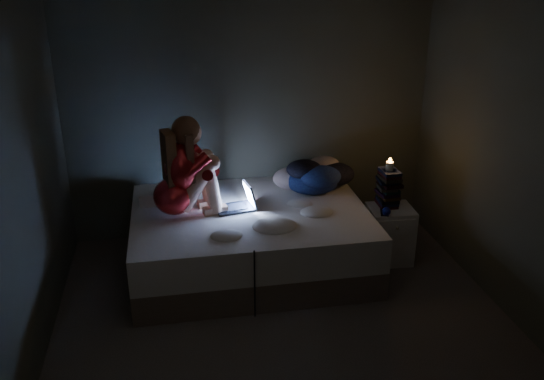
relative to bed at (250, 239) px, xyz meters
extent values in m
cube|color=#3C3634|center=(0.13, -1.10, -0.30)|extent=(3.60, 3.80, 0.02)
cube|color=#464B40|center=(0.13, 0.81, 1.01)|extent=(3.60, 0.02, 2.60)
cube|color=#464B40|center=(0.13, -3.01, 1.01)|extent=(3.60, 0.02, 2.60)
cube|color=#464B40|center=(-1.68, -1.10, 1.01)|extent=(0.02, 3.80, 2.60)
cube|color=#464B40|center=(1.94, -1.10, 1.01)|extent=(0.02, 3.80, 2.60)
cube|color=silver|center=(-0.77, 0.35, 0.35)|extent=(0.41, 0.29, 0.12)
cube|color=silver|center=(1.31, -0.11, -0.02)|extent=(0.42, 0.38, 0.54)
cylinder|color=beige|center=(1.28, -0.04, 0.66)|extent=(0.07, 0.07, 0.08)
cube|color=black|center=(1.21, -0.21, 0.25)|extent=(0.10, 0.15, 0.01)
sphere|color=navy|center=(1.21, -0.25, 0.29)|extent=(0.08, 0.08, 0.08)
camera|label=1|loc=(-0.65, -4.70, 2.44)|focal=38.16mm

